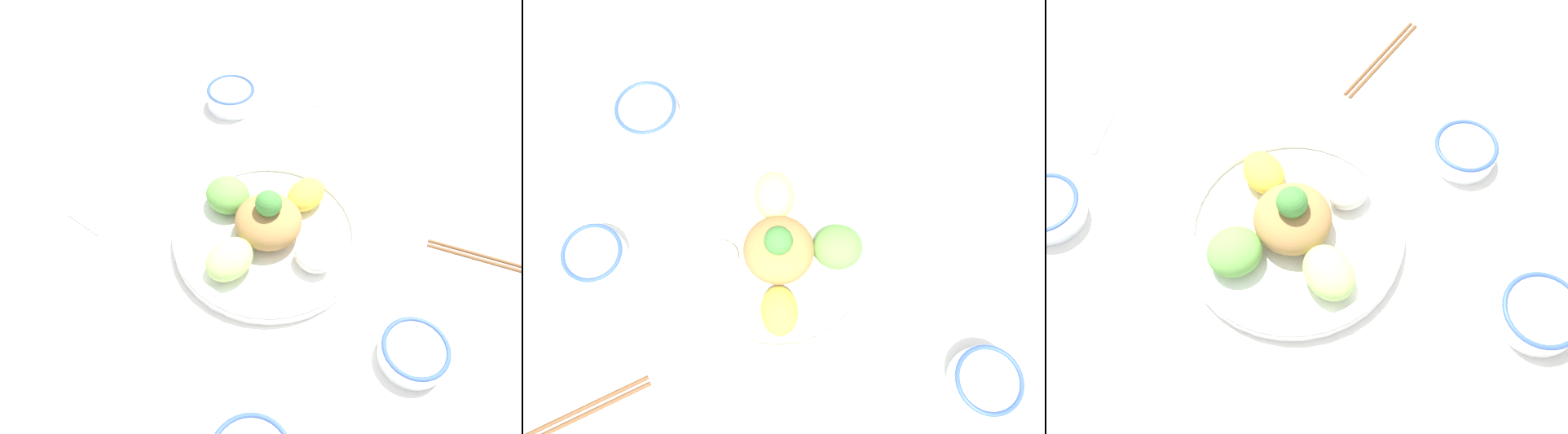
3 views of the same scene
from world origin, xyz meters
TOP-DOWN VIEW (x-y plane):
  - ground_plane at (0.00, 0.00)m, footprint 2.40×2.40m
  - salad_platter at (-0.02, -0.00)m, footprint 0.33×0.33m
  - rice_bowl_blue at (-0.02, 0.30)m, footprint 0.10×0.10m
  - sauce_bowl_dark at (-0.22, -0.30)m, footprint 0.10×0.10m
  - chopsticks_pair_near at (-0.25, 0.29)m, footprint 0.10×0.20m
  - serving_spoon_main at (0.18, -0.22)m, footprint 0.04×0.12m
  - serving_spoon_extra at (-0.37, -0.16)m, footprint 0.12×0.11m

SIDE VIEW (x-z plane):
  - ground_plane at x=0.00m, z-range 0.00..0.00m
  - serving_spoon_main at x=0.18m, z-range 0.00..0.01m
  - serving_spoon_extra at x=-0.37m, z-range 0.00..0.01m
  - chopsticks_pair_near at x=-0.25m, z-range 0.00..0.01m
  - rice_bowl_blue at x=-0.02m, z-range 0.00..0.04m
  - sauce_bowl_dark at x=-0.22m, z-range 0.00..0.05m
  - salad_platter at x=-0.02m, z-range -0.03..0.09m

